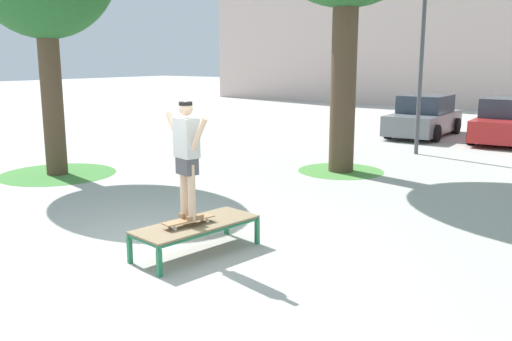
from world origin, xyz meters
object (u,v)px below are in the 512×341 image
object	(u,v)px
car_grey	(424,117)
car_red	(507,122)
skater	(187,152)
light_post	(424,23)
skate_box	(196,226)
skateboard	(189,220)

from	to	relation	value
car_grey	car_red	size ratio (longest dim) A/B	0.99
skater	car_grey	distance (m)	14.59
light_post	car_grey	bearing A→B (deg)	106.45
skater	car_red	distance (m)	14.75
skater	light_post	bearing A→B (deg)	92.19
car_grey	car_red	world-z (taller)	same
skater	car_grey	xyz separation A→B (m)	(-1.59, 14.48, -0.84)
skate_box	skateboard	xyz separation A→B (m)	(-0.02, -0.14, 0.12)
skater	car_red	size ratio (longest dim) A/B	0.39
skateboard	car_grey	distance (m)	14.57
skateboard	car_grey	world-z (taller)	car_grey
car_red	skateboard	bearing A→B (deg)	-94.73
light_post	car_red	bearing A→B (deg)	69.06
skate_box	light_post	xyz separation A→B (m)	(-0.42, 10.33, 3.41)
car_grey	skateboard	bearing A→B (deg)	-83.75
car_red	light_post	world-z (taller)	light_post
car_grey	car_red	distance (m)	2.81
car_red	skater	bearing A→B (deg)	-94.73
skateboard	car_red	bearing A→B (deg)	85.27
skateboard	light_post	distance (m)	10.98
skateboard	car_red	distance (m)	14.73
skateboard	light_post	xyz separation A→B (m)	(-0.40, 10.46, 3.29)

